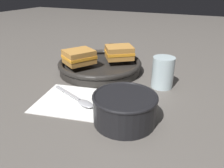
% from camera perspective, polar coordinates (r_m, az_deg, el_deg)
% --- Properties ---
extents(ground_plane, '(4.00, 4.00, 0.00)m').
position_cam_1_polar(ground_plane, '(0.60, -2.01, -4.77)').
color(ground_plane, '#56514C').
extents(napkin, '(0.23, 0.21, 0.00)m').
position_cam_1_polar(napkin, '(0.61, -9.54, -4.30)').
color(napkin, white).
rests_on(napkin, ground_plane).
extents(soup_bowl, '(0.15, 0.15, 0.07)m').
position_cam_1_polar(soup_bowl, '(0.50, 3.36, -5.93)').
color(soup_bowl, black).
rests_on(soup_bowl, ground_plane).
extents(spoon, '(0.17, 0.08, 0.01)m').
position_cam_1_polar(spoon, '(0.60, -8.27, -4.26)').
color(spoon, '#9E9EA3').
rests_on(spoon, napkin).
extents(skillet, '(0.30, 0.42, 0.04)m').
position_cam_1_polar(skillet, '(0.80, -3.12, 4.80)').
color(skillet, black).
rests_on(skillet, ground_plane).
extents(sandwich_near_left, '(0.12, 0.13, 0.05)m').
position_cam_1_polar(sandwich_near_left, '(0.77, -8.60, 7.08)').
color(sandwich_near_left, '#B27A38').
rests_on(sandwich_near_left, skillet).
extents(sandwich_near_right, '(0.13, 0.13, 0.05)m').
position_cam_1_polar(sandwich_near_right, '(0.81, 1.89, 8.29)').
color(sandwich_near_right, '#B27A38').
rests_on(sandwich_near_right, skillet).
extents(drinking_glass, '(0.07, 0.07, 0.10)m').
position_cam_1_polar(drinking_glass, '(0.69, 13.14, 2.98)').
color(drinking_glass, silver).
rests_on(drinking_glass, ground_plane).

